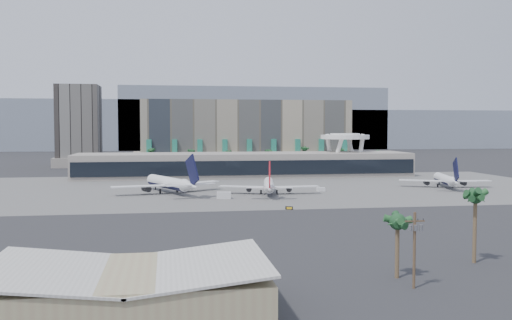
{
  "coord_description": "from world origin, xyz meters",
  "views": [
    {
      "loc": [
        -40.08,
        -178.76,
        25.15
      ],
      "look_at": [
        -5.45,
        40.0,
        12.43
      ],
      "focal_mm": 40.0,
      "sensor_mm": 36.0,
      "label": 1
    }
  ],
  "objects": [
    {
      "name": "airliner_right",
      "position": [
        75.23,
        42.86,
        3.41
      ],
      "size": [
        37.03,
        38.44,
        13.52
      ],
      "rotation": [
        0.0,
        0.0,
        -0.25
      ],
      "color": "white",
      "rests_on": "ground"
    },
    {
      "name": "office_tower",
      "position": [
        -95.0,
        200.0,
        22.94
      ],
      "size": [
        30.0,
        30.0,
        52.0
      ],
      "color": "black",
      "rests_on": "ground"
    },
    {
      "name": "airliner_left",
      "position": [
        -38.82,
        39.68,
        4.0
      ],
      "size": [
        41.68,
        42.92,
        15.85
      ],
      "rotation": [
        0.0,
        0.0,
        0.42
      ],
      "color": "white",
      "rests_on": "ground"
    },
    {
      "name": "service_vehicle_b",
      "position": [
        19.83,
        36.84,
        0.79
      ],
      "size": [
        3.19,
        1.95,
        1.59
      ],
      "primitive_type": "cube",
      "rotation": [
        0.0,
        0.0,
        0.06
      ],
      "color": "white",
      "rests_on": "ground"
    },
    {
      "name": "ground",
      "position": [
        0.0,
        0.0,
        0.0
      ],
      "size": [
        900.0,
        900.0,
        0.0
      ],
      "primitive_type": "plane",
      "color": "#232326",
      "rests_on": "ground"
    },
    {
      "name": "saucer_structure",
      "position": [
        55.0,
        116.0,
        18.45
      ],
      "size": [
        26.0,
        26.0,
        21.89
      ],
      "color": "white",
      "rests_on": "ground"
    },
    {
      "name": "taxiway_sign",
      "position": [
        -3.05,
        -9.68,
        0.51
      ],
      "size": [
        2.26,
        0.95,
        1.03
      ],
      "rotation": [
        0.0,
        0.0,
        -0.29
      ],
      "color": "black",
      "rests_on": "ground"
    },
    {
      "name": "utility_pole",
      "position": [
        -2.0,
        -96.09,
        7.14
      ],
      "size": [
        3.2,
        0.85,
        12.0
      ],
      "color": "#4C3826",
      "rests_on": "ground"
    },
    {
      "name": "near_palm_b",
      "position": [
        16.31,
        -81.85,
        10.97
      ],
      "size": [
        6.0,
        6.0,
        13.85
      ],
      "color": "brown",
      "rests_on": "ground"
    },
    {
      "name": "apron_pad",
      "position": [
        0.0,
        55.0,
        0.03
      ],
      "size": [
        260.0,
        130.0,
        0.06
      ],
      "primitive_type": "cube",
      "color": "#5B5B59",
      "rests_on": "ground"
    },
    {
      "name": "mountain_ridge",
      "position": [
        27.88,
        470.0,
        29.89
      ],
      "size": [
        680.0,
        60.0,
        70.0
      ],
      "color": "gray",
      "rests_on": "ground"
    },
    {
      "name": "hotel",
      "position": [
        10.0,
        174.41,
        16.81
      ],
      "size": [
        140.0,
        30.0,
        42.0
      ],
      "color": "tan",
      "rests_on": "ground"
    },
    {
      "name": "service_vehicle_a",
      "position": [
        -20.08,
        20.08,
        1.21
      ],
      "size": [
        5.21,
        3.0,
        2.42
      ],
      "primitive_type": "cube",
      "rotation": [
        0.0,
        0.0,
        -0.12
      ],
      "color": "silver",
      "rests_on": "ground"
    },
    {
      "name": "terminal",
      "position": [
        0.0,
        109.84,
        6.52
      ],
      "size": [
        170.0,
        32.5,
        14.5
      ],
      "color": "#A8A194",
      "rests_on": "ground"
    },
    {
      "name": "hangar_left",
      "position": [
        -45.0,
        -102.0,
        3.2
      ],
      "size": [
        36.65,
        22.6,
        7.55
      ],
      "color": "tan",
      "rests_on": "ground"
    },
    {
      "name": "palm_row",
      "position": [
        7.0,
        145.0,
        10.5
      ],
      "size": [
        157.8,
        2.8,
        13.1
      ],
      "color": "brown",
      "rests_on": "ground"
    },
    {
      "name": "near_palm_a",
      "position": [
        -2.14,
        -89.71,
        8.08
      ],
      "size": [
        6.0,
        6.0,
        10.89
      ],
      "color": "brown",
      "rests_on": "ground"
    },
    {
      "name": "airliner_centre",
      "position": [
        -1.94,
        30.92,
        3.41
      ],
      "size": [
        37.53,
        38.93,
        13.52
      ],
      "rotation": [
        0.0,
        0.0,
        -0.17
      ],
      "color": "white",
      "rests_on": "ground"
    }
  ]
}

